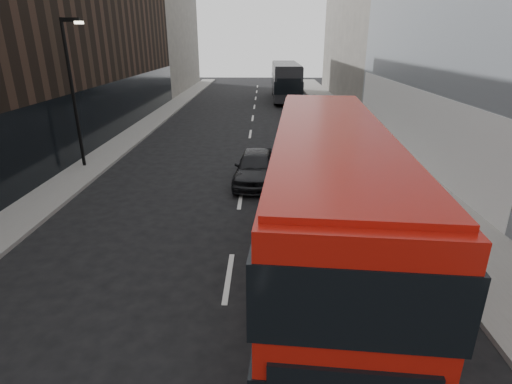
# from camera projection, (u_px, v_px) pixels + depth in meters

# --- Properties ---
(sidewalk_right) EXTENTS (3.00, 80.00, 0.15)m
(sidewalk_right) POSITION_uv_depth(u_px,v_px,m) (361.00, 137.00, 26.84)
(sidewalk_right) COLOR slate
(sidewalk_right) RESTS_ON ground
(sidewalk_left) EXTENTS (2.00, 80.00, 0.15)m
(sidewalk_left) POSITION_uv_depth(u_px,v_px,m) (132.00, 136.00, 27.13)
(sidewalk_left) COLOR slate
(sidewalk_left) RESTS_ON ground
(building_victorian) EXTENTS (6.50, 24.00, 21.00)m
(building_victorian) POSITION_uv_depth(u_px,v_px,m) (366.00, 3.00, 41.06)
(building_victorian) COLOR #5E5953
(building_victorian) RESTS_ON ground
(building_left_mid) EXTENTS (5.00, 24.00, 14.00)m
(building_left_mid) POSITION_uv_depth(u_px,v_px,m) (96.00, 28.00, 29.38)
(building_left_mid) COLOR black
(building_left_mid) RESTS_ON ground
(building_left_far) EXTENTS (5.00, 20.00, 13.00)m
(building_left_far) POSITION_uv_depth(u_px,v_px,m) (166.00, 37.00, 50.09)
(building_left_far) COLOR #5E5953
(building_left_far) RESTS_ON ground
(street_lamp) EXTENTS (1.06, 0.22, 7.00)m
(street_lamp) POSITION_uv_depth(u_px,v_px,m) (73.00, 85.00, 19.13)
(street_lamp) COLOR black
(street_lamp) RESTS_ON sidewalk_left
(red_bus) EXTENTS (3.47, 11.05, 4.40)m
(red_bus) POSITION_uv_depth(u_px,v_px,m) (326.00, 204.00, 9.81)
(red_bus) COLOR #921009
(red_bus) RESTS_ON ground
(grey_bus) EXTENTS (2.84, 11.91, 3.83)m
(grey_bus) POSITION_uv_depth(u_px,v_px,m) (286.00, 80.00, 43.02)
(grey_bus) COLOR black
(grey_bus) RESTS_ON ground
(car_a) EXTENTS (2.12, 4.58, 1.52)m
(car_a) POSITION_uv_depth(u_px,v_px,m) (256.00, 167.00, 18.29)
(car_a) COLOR black
(car_a) RESTS_ON ground
(car_b) EXTENTS (2.17, 4.90, 1.56)m
(car_b) POSITION_uv_depth(u_px,v_px,m) (298.00, 154.00, 20.15)
(car_b) COLOR #92959A
(car_b) RESTS_ON ground
(car_c) EXTENTS (2.26, 4.40, 1.22)m
(car_c) POSITION_uv_depth(u_px,v_px,m) (306.00, 132.00, 25.79)
(car_c) COLOR black
(car_c) RESTS_ON ground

